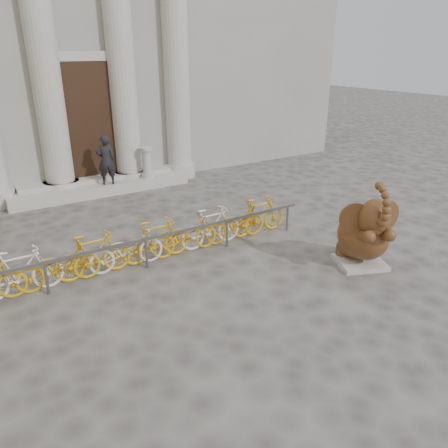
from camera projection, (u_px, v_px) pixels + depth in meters
ground at (272, 333)px, 7.55m from camera, size 80.00×80.00×0.00m
classical_building at (41, 9)px, 17.00m from camera, size 22.00×10.70×12.00m
entrance_steps at (101, 187)px, 14.85m from camera, size 6.00×1.20×0.36m
elephant_statue at (364, 235)px, 9.65m from camera, size 1.39×1.63×2.05m
bike_rack at (141, 244)px, 9.80m from camera, size 8.48×0.53×1.00m
pedestrian at (106, 160)px, 14.28m from camera, size 0.66×0.50×1.62m
balustrade_post at (147, 164)px, 15.14m from camera, size 0.44×0.44×1.07m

